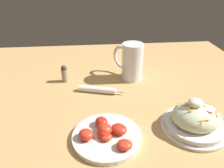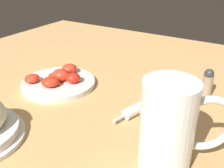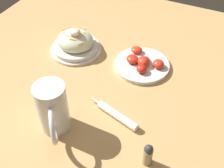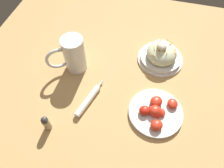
{
  "view_description": "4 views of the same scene",
  "coord_description": "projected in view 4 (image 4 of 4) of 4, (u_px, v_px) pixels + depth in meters",
  "views": [
    {
      "loc": [
        0.09,
        0.65,
        0.47
      ],
      "look_at": [
        0.02,
        -0.02,
        0.09
      ],
      "focal_mm": 34.29,
      "sensor_mm": 36.0,
      "label": 1
    },
    {
      "loc": [
        -0.45,
        -0.34,
        0.35
      ],
      "look_at": [
        0.01,
        -0.06,
        0.08
      ],
      "focal_mm": 42.22,
      "sensor_mm": 36.0,
      "label": 2
    },
    {
      "loc": [
        0.31,
        -0.65,
        0.72
      ],
      "look_at": [
        0.02,
        -0.05,
        0.07
      ],
      "focal_mm": 45.44,
      "sensor_mm": 36.0,
      "label": 3
    },
    {
      "loc": [
        0.46,
        0.09,
        0.75
      ],
      "look_at": [
        -0.0,
        -0.03,
        0.05
      ],
      "focal_mm": 33.59,
      "sensor_mm": 36.0,
      "label": 4
    }
  ],
  "objects": [
    {
      "name": "ground_plane",
      "position": [
        120.0,
        93.0,
        0.89
      ],
      "size": [
        1.43,
        1.43,
        0.0
      ],
      "primitive_type": "plane",
      "color": "tan"
    },
    {
      "name": "salad_plate",
      "position": [
        161.0,
        55.0,
        0.96
      ],
      "size": [
        0.21,
        0.21,
        0.11
      ],
      "color": "silver",
      "rests_on": "ground_plane"
    },
    {
      "name": "beer_mug",
      "position": [
        74.0,
        56.0,
        0.9
      ],
      "size": [
        0.13,
        0.15,
        0.17
      ],
      "color": "white",
      "rests_on": "ground_plane"
    },
    {
      "name": "tomato_plate",
      "position": [
        156.0,
        112.0,
        0.82
      ],
      "size": [
        0.21,
        0.21,
        0.05
      ],
      "color": "silver",
      "rests_on": "ground_plane"
    },
    {
      "name": "napkin_roll",
      "position": [
        88.0,
        100.0,
        0.85
      ],
      "size": [
        0.19,
        0.07,
        0.03
      ],
      "color": "white",
      "rests_on": "ground_plane"
    },
    {
      "name": "salt_shaker",
      "position": [
        46.0,
        123.0,
        0.77
      ],
      "size": [
        0.03,
        0.03,
        0.08
      ],
      "color": "gray",
      "rests_on": "ground_plane"
    }
  ]
}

